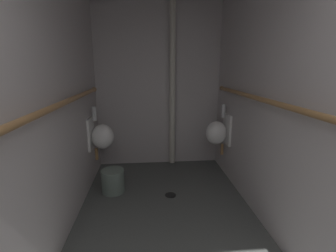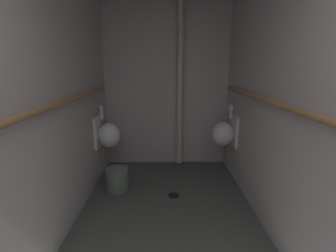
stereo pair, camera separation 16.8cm
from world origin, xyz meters
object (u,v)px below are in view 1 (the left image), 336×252
(waste_bin, at_px, (113,181))
(urinal_right_mid, at_px, (218,132))
(standpipe_back_wall, at_px, (172,83))
(floor_drain, at_px, (171,195))
(urinal_left_mid, at_px, (101,136))

(waste_bin, bearing_deg, urinal_right_mid, 14.56)
(standpipe_back_wall, xyz_separation_m, waste_bin, (-0.86, -0.85, -1.18))
(floor_drain, bearing_deg, urinal_right_mid, 36.32)
(floor_drain, xyz_separation_m, waste_bin, (-0.73, 0.16, 0.15))
(floor_drain, bearing_deg, urinal_left_mid, 151.20)
(floor_drain, relative_size, waste_bin, 0.47)
(urinal_left_mid, relative_size, standpipe_back_wall, 0.29)
(urinal_right_mid, xyz_separation_m, standpipe_back_wall, (-0.61, 0.47, 0.67))
(standpipe_back_wall, distance_m, waste_bin, 1.69)
(floor_drain, height_order, waste_bin, waste_bin)
(standpipe_back_wall, bearing_deg, waste_bin, -135.31)
(urinal_left_mid, distance_m, waste_bin, 0.64)
(urinal_left_mid, relative_size, waste_bin, 2.52)
(urinal_left_mid, bearing_deg, waste_bin, -62.29)
(urinal_right_mid, xyz_separation_m, floor_drain, (-0.74, -0.54, -0.66))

